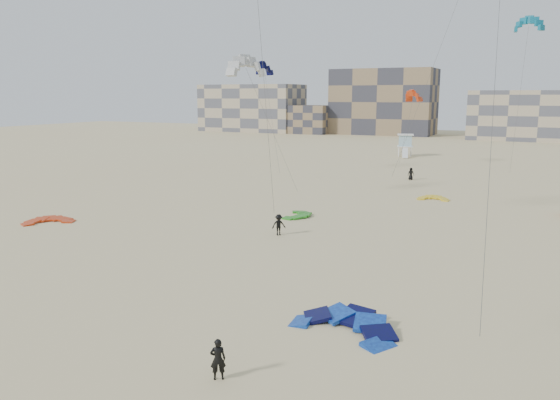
% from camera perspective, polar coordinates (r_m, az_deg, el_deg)
% --- Properties ---
extents(ground, '(320.00, 320.00, 0.00)m').
position_cam_1_polar(ground, '(24.73, -5.67, -15.08)').
color(ground, beige).
rests_on(ground, ground).
extents(kite_ground_blue, '(6.00, 6.20, 2.25)m').
position_cam_1_polar(kite_ground_blue, '(26.44, 6.70, -13.32)').
color(kite_ground_blue, blue).
rests_on(kite_ground_blue, ground).
extents(kite_ground_red, '(5.54, 5.54, 1.01)m').
position_cam_1_polar(kite_ground_red, '(51.30, -23.02, -2.16)').
color(kite_ground_red, red).
rests_on(kite_ground_red, ground).
extents(kite_ground_green, '(3.94, 3.75, 0.73)m').
position_cam_1_polar(kite_ground_green, '(49.68, 1.79, -1.69)').
color(kite_ground_green, '#298F20').
rests_on(kite_ground_green, ground).
extents(kite_ground_yellow, '(3.32, 3.49, 1.11)m').
position_cam_1_polar(kite_ground_yellow, '(59.68, 15.70, 0.04)').
color(kite_ground_yellow, yellow).
rests_on(kite_ground_yellow, ground).
extents(kitesurfer_main, '(0.73, 0.67, 1.66)m').
position_cam_1_polar(kitesurfer_main, '(21.97, -6.50, -16.19)').
color(kitesurfer_main, black).
rests_on(kitesurfer_main, ground).
extents(kitesurfer_c, '(1.23, 1.16, 1.67)m').
position_cam_1_polar(kitesurfer_c, '(42.75, -0.13, -2.61)').
color(kitesurfer_c, black).
rests_on(kitesurfer_c, ground).
extents(kitesurfer_e, '(0.92, 0.77, 1.60)m').
position_cam_1_polar(kitesurfer_e, '(72.88, 13.51, 2.68)').
color(kitesurfer_e, black).
rests_on(kitesurfer_e, ground).
extents(kite_fly_grey, '(7.43, 5.44, 13.98)m').
position_cam_1_polar(kite_fly_grey, '(55.60, -3.56, 13.57)').
color(kite_fly_grey, silver).
rests_on(kite_fly_grey, ground).
extents(kite_fly_navy, '(5.83, 5.37, 14.50)m').
position_cam_1_polar(kite_fly_navy, '(74.83, -1.66, 13.46)').
color(kite_fly_navy, '#040439').
rests_on(kite_fly_navy, ground).
extents(kite_fly_teal_b, '(4.06, 5.13, 19.53)m').
position_cam_1_polar(kite_fly_teal_b, '(78.90, 24.55, 16.26)').
color(kite_fly_teal_b, '#0C759A').
rests_on(kite_fly_teal_b, ground).
extents(kite_fly_red, '(4.91, 8.28, 11.03)m').
position_cam_1_polar(kite_fly_red, '(86.93, 13.77, 10.41)').
color(kite_fly_red, red).
rests_on(kite_fly_red, ground).
extents(lifeguard_tower_far, '(3.42, 5.79, 3.98)m').
position_cam_1_polar(lifeguard_tower_far, '(101.01, 12.93, 5.58)').
color(lifeguard_tower_far, white).
rests_on(lifeguard_tower_far, ground).
extents(condo_west_a, '(30.00, 15.00, 14.00)m').
position_cam_1_polar(condo_west_a, '(169.90, -2.93, 9.58)').
color(condo_west_a, tan).
rests_on(condo_west_a, ground).
extents(condo_west_b, '(28.00, 14.00, 18.00)m').
position_cam_1_polar(condo_west_b, '(158.49, 10.77, 10.04)').
color(condo_west_b, '#836C4F').
rests_on(condo_west_b, ground).
extents(condo_mid, '(32.00, 16.00, 12.00)m').
position_cam_1_polar(condo_mid, '(148.96, 25.45, 7.99)').
color(condo_mid, tan).
rests_on(condo_mid, ground).
extents(condo_fill_left, '(12.00, 10.00, 8.00)m').
position_cam_1_polar(condo_fill_left, '(159.48, 3.11, 8.41)').
color(condo_fill_left, '#836C4F').
rests_on(condo_fill_left, ground).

